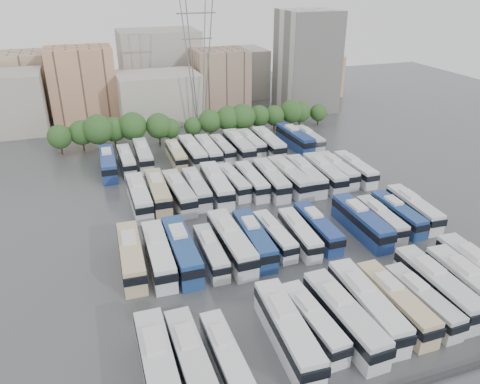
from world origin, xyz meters
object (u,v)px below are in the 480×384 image
object	(u,v)px
bus_r2_s2	(158,191)
bus_r3_s8	(239,146)
bus_r1_s12	(398,214)
bus_r2_s5	(216,185)
bus_r0_s1	(191,361)
bus_r2_s11	(324,173)
bus_r1_s2	(181,250)
bus_r2_s7	(252,180)
bus_r1_s5	(254,239)
bus_r3_s7	(222,148)
bus_r2_s1	(139,196)
bus_r2_s6	(233,181)
bus_r2_s4	(196,188)
bus_r0_s7	(366,304)
bus_r1_s10	(361,221)
bus_r3_s2	(143,155)
bus_r1_s0	(131,256)
bus_r3_s10	(268,143)
bus_r1_s11	(381,219)
bus_r2_s13	(355,169)
bus_r0_s2	(226,356)
electricity_pylon	(198,50)
bus_r0_s12	(480,272)
bus_r1_s8	(317,227)
bus_r0_s11	(471,287)
bus_r3_s0	(108,163)
bus_r1_s1	(159,254)
bus_r3_s13	(309,138)
bus_r0_s10	(437,286)
bus_r2_s9	(289,177)
bus_r2_s8	(271,179)
bus_r3_s6	(208,151)
apartment_tower	(307,61)
bus_r3_s12	(295,138)
bus_r3_s1	(126,160)
bus_r1_s3	(211,252)
bus_r2_s3	(179,192)
bus_r1_s6	(274,235)
bus_r3_s4	(176,154)
bus_r1_s13	(414,208)
bus_r2_s10	(306,175)
bus_r0_s6	(344,317)
bus_r3_s9	(251,143)
bus_r3_s5	(193,152)
bus_r0_s0	(159,368)
bus_r0_s9	(422,300)

from	to	relation	value
bus_r2_s2	bus_r3_s8	bearing A→B (deg)	40.85
bus_r1_s12	bus_r2_s5	world-z (taller)	bus_r2_s5
bus_r0_s1	bus_r2_s11	size ratio (longest dim) A/B	0.94
bus_r1_s2	bus_r2_s7	xyz separation A→B (m)	(16.57, 18.37, -0.23)
bus_r1_s5	bus_r3_s7	bearing A→B (deg)	81.52
bus_r2_s1	bus_r2_s6	distance (m)	16.52
bus_r2_s1	bus_r2_s4	xyz separation A→B (m)	(9.65, 0.29, -0.13)
bus_r0_s7	bus_r1_s10	xyz separation A→B (m)	(9.78, 16.59, -0.05)
bus_r3_s2	bus_r3_s8	bearing A→B (deg)	-3.43
bus_r1_s0	bus_r3_s2	size ratio (longest dim) A/B	1.04
bus_r0_s1	bus_r3_s10	distance (m)	61.86
bus_r1_s11	bus_r2_s13	distance (m)	19.01
bus_r0_s2	bus_r1_s2	bearing A→B (deg)	89.29
electricity_pylon	bus_r1_s11	xyz separation A→B (m)	(13.04, -56.61, -16.96)
bus_r0_s12	bus_r1_s8	distance (m)	21.39
bus_r0_s11	bus_r3_s7	distance (m)	56.49
electricity_pylon	bus_r3_s0	world-z (taller)	electricity_pylon
bus_r1_s1	bus_r3_s13	size ratio (longest dim) A/B	1.15
bus_r0_s1	bus_r2_s4	bearing A→B (deg)	74.21
bus_r0_s10	bus_r0_s12	world-z (taller)	bus_r0_s12
bus_r2_s9	bus_r3_s7	bearing A→B (deg)	107.31
bus_r0_s11	bus_r2_s8	xyz separation A→B (m)	(-10.05, 36.38, -0.10)
bus_r3_s6	bus_r3_s13	world-z (taller)	bus_r3_s6
bus_r3_s2	apartment_tower	bearing A→B (deg)	30.31
bus_r3_s12	bus_r3_s1	bearing A→B (deg)	177.81
bus_r1_s2	bus_r2_s11	distance (m)	34.47
bus_r1_s1	bus_r1_s3	size ratio (longest dim) A/B	1.19
bus_r0_s7	bus_r1_s0	xyz separation A→B (m)	(-23.21, 18.33, -0.06)
bus_r2_s3	bus_r1_s3	bearing A→B (deg)	-92.21
bus_r1_s6	bus_r1_s2	bearing A→B (deg)	178.42
bus_r2_s13	bus_r3_s4	size ratio (longest dim) A/B	1.07
bus_r1_s13	bus_r2_s10	size ratio (longest dim) A/B	0.93
bus_r0_s6	bus_r3_s9	xyz separation A→B (m)	(9.88, 55.31, -0.23)
bus_r2_s6	bus_r3_s5	distance (m)	16.26
bus_r2_s2	bus_r3_s8	world-z (taller)	bus_r3_s8
bus_r1_s10	bus_r2_s1	distance (m)	35.18
bus_r1_s6	bus_r3_s1	world-z (taller)	bus_r3_s1
bus_r0_s0	bus_r3_s1	xyz separation A→B (m)	(3.32, 54.75, -0.29)
bus_r2_s9	bus_r2_s2	bearing A→B (deg)	173.66
bus_r0_s7	bus_r2_s13	size ratio (longest dim) A/B	1.12
bus_r1_s8	bus_r2_s7	bearing A→B (deg)	100.80
bus_r3_s8	bus_r2_s4	bearing A→B (deg)	-128.10
bus_r0_s9	bus_r3_s9	bearing A→B (deg)	88.13
bus_r1_s3	bus_r3_s5	world-z (taller)	bus_r3_s5
bus_r2_s7	bus_r3_s6	xyz separation A→B (m)	(-3.27, 16.60, 0.11)
bus_r2_s8	bus_r3_s0	world-z (taller)	bus_r2_s8
bus_r0_s1	bus_r1_s2	distance (m)	19.38
bus_r0_s6	bus_r3_s0	size ratio (longest dim) A/B	1.04
bus_r0_s1	bus_r3_s2	bearing A→B (deg)	85.29
bus_r1_s13	bus_r2_s5	bearing A→B (deg)	149.16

